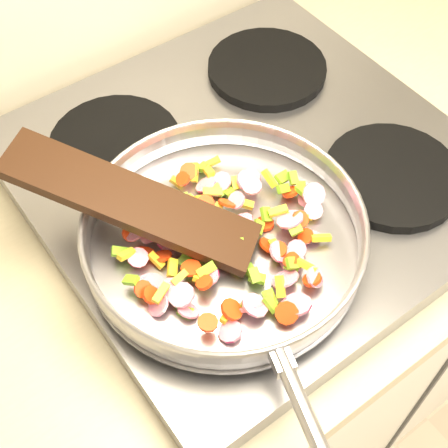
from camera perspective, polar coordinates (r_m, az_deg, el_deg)
cooktop at (r=0.91m, az=2.43°, el=4.74°), size 0.60×0.60×0.04m
grate_fl at (r=0.77m, az=0.59°, el=-4.95°), size 0.19×0.19×0.02m
grate_fr at (r=0.90m, az=15.15°, el=4.28°), size 0.19×0.19×0.02m
grate_bl at (r=0.92m, az=-9.90°, el=7.25°), size 0.19×0.19×0.02m
grate_br at (r=1.03m, az=3.95°, el=14.01°), size 0.19×0.19×0.02m
saute_pan at (r=0.76m, az=0.06°, el=-0.85°), size 0.38×0.54×0.05m
vegetable_heap at (r=0.77m, az=-0.16°, el=-1.21°), size 0.29×0.29×0.05m
wooden_spatula at (r=0.76m, az=-8.51°, el=2.08°), size 0.24×0.30×0.09m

